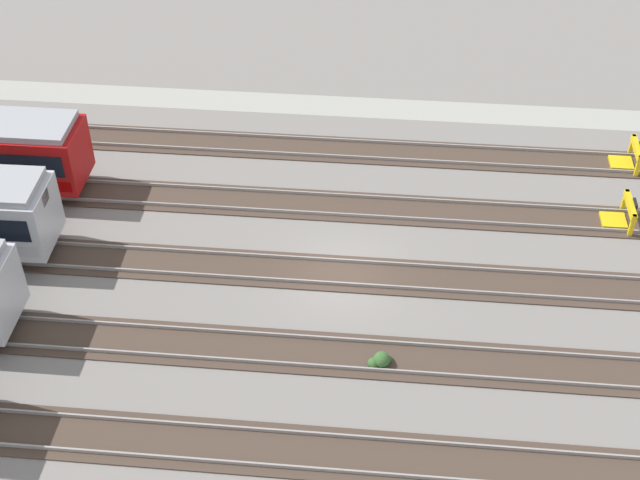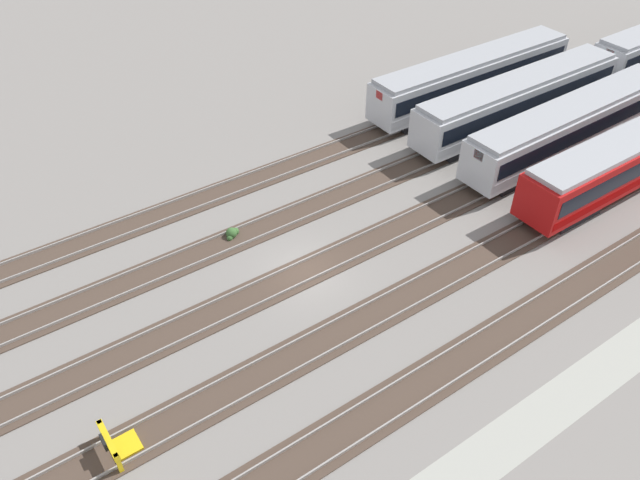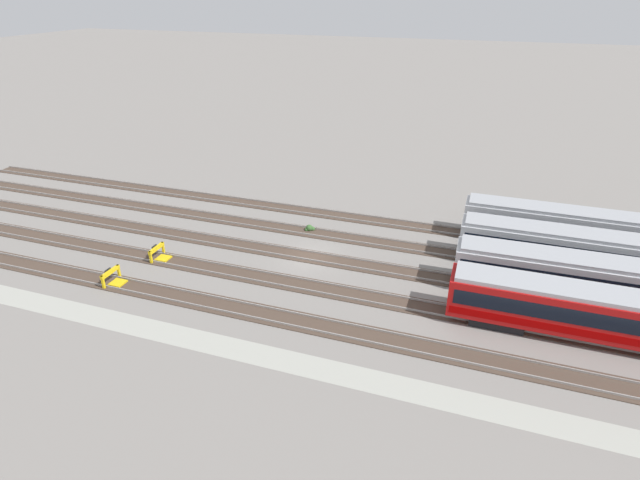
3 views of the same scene
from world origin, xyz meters
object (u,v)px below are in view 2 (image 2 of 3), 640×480
Objects in this scene: subway_car_front_row_leftmost at (518,100)px; subway_car_back_row_centre at (571,126)px; subway_car_back_row_leftmost at (472,77)px; bumper_stop_near_inner_track at (117,444)px; subway_car_front_row_right_inner at (632,156)px; weed_clump at (232,233)px.

subway_car_front_row_leftmost is 4.52m from subway_car_back_row_centre.
subway_car_back_row_leftmost is (0.00, 4.53, 0.00)m from subway_car_front_row_leftmost.
subway_car_front_row_right_inner is at bearing -0.07° from bumper_stop_near_inner_track.
subway_car_front_row_leftmost is 4.53m from subway_car_back_row_leftmost.
subway_car_back_row_leftmost is at bearing 90.00° from subway_car_front_row_right_inner.
subway_car_front_row_leftmost is at bearing 90.00° from subway_car_front_row_right_inner.
subway_car_front_row_right_inner reaches higher than weed_clump.
weed_clump is at bearing 157.57° from subway_car_front_row_right_inner.
subway_car_front_row_leftmost and subway_car_back_row_leftmost have the same top height.
subway_car_front_row_leftmost reaches higher than bumper_stop_near_inner_track.
subway_car_front_row_leftmost is 23.00m from weed_clump.
subway_car_back_row_leftmost is at bearing 22.21° from bumper_stop_near_inner_track.
subway_car_back_row_leftmost is 23.37m from weed_clump.
subway_car_back_row_leftmost is at bearing 90.00° from subway_car_back_row_centre.
subway_car_front_row_leftmost is 1.00× the size of subway_car_back_row_centre.
subway_car_front_row_right_inner is 13.62m from subway_car_back_row_leftmost.
bumper_stop_near_inner_track is at bearing -164.77° from subway_car_front_row_leftmost.
subway_car_front_row_leftmost is 1.00× the size of subway_car_front_row_right_inner.
subway_car_front_row_leftmost is at bearing 15.23° from bumper_stop_near_inner_track.
weed_clump is (10.32, 9.42, -0.27)m from bumper_stop_near_inner_track.
subway_car_front_row_right_inner is 1.00× the size of subway_car_back_row_centre.
subway_car_front_row_right_inner is at bearing -22.43° from weed_clump.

